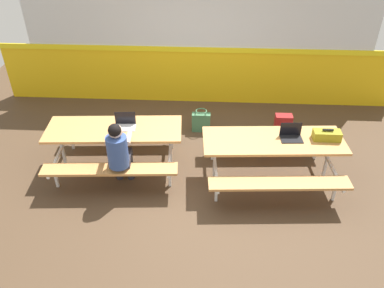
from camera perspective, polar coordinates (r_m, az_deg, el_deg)
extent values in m
cube|color=#4C3826|center=(6.24, -0.08, -5.04)|extent=(10.00, 10.00, 0.02)
cube|color=yellow|center=(8.15, 0.95, 9.84)|extent=(8.00, 0.12, 1.10)
cube|color=yellow|center=(7.85, 0.97, 13.61)|extent=(8.00, 0.03, 0.10)
cube|color=silver|center=(7.67, 1.05, 19.02)|extent=(6.72, 0.12, 1.40)
cube|color=tan|center=(6.18, -11.33, 2.13)|extent=(2.14, 0.89, 0.04)
cube|color=tan|center=(5.84, -11.95, -3.64)|extent=(2.00, 0.41, 0.04)
cube|color=tan|center=(6.86, -10.27, 2.96)|extent=(2.00, 0.41, 0.04)
cube|color=white|center=(6.59, -18.39, -0.70)|extent=(0.04, 0.04, 0.70)
cube|color=white|center=(6.57, -18.45, -0.41)|extent=(0.14, 1.55, 0.04)
cube|color=white|center=(6.29, -19.30, -4.46)|extent=(0.04, 0.04, 0.41)
cube|color=white|center=(7.07, -17.16, 0.73)|extent=(0.04, 0.04, 0.41)
cube|color=white|center=(6.28, -3.16, -0.62)|extent=(0.04, 0.04, 0.70)
cube|color=white|center=(6.26, -3.18, -0.32)|extent=(0.14, 1.55, 0.04)
cube|color=white|center=(5.97, -3.28, -4.59)|extent=(0.04, 0.04, 0.41)
cube|color=white|center=(6.78, -2.98, 0.87)|extent=(0.04, 0.04, 0.41)
cube|color=tan|center=(5.92, 11.83, 0.48)|extent=(2.14, 0.89, 0.04)
cube|color=tan|center=(5.60, 12.65, -5.64)|extent=(2.00, 0.41, 0.04)
cube|color=tan|center=(6.60, 10.54, 1.51)|extent=(2.00, 0.41, 0.04)
cube|color=white|center=(6.01, 3.31, -2.48)|extent=(0.04, 0.04, 0.70)
cube|color=white|center=(5.99, 3.32, -2.18)|extent=(0.14, 1.55, 0.04)
cube|color=white|center=(5.71, 3.57, -6.73)|extent=(0.04, 0.04, 0.41)
cube|color=white|center=(6.51, 3.00, -0.79)|extent=(0.04, 0.04, 0.41)
cube|color=white|center=(6.37, 19.08, -2.23)|extent=(0.04, 0.04, 0.70)
cube|color=white|center=(6.35, 19.14, -1.94)|extent=(0.14, 1.55, 0.04)
cube|color=white|center=(6.09, 20.17, -6.20)|extent=(0.04, 0.04, 0.41)
cube|color=white|center=(6.84, 17.66, -0.65)|extent=(0.04, 0.04, 0.41)
cylinder|color=#2D2D38|center=(6.20, -10.69, -3.28)|extent=(0.11, 0.11, 0.45)
cylinder|color=#2D2D38|center=(6.17, -9.04, -3.28)|extent=(0.11, 0.11, 0.45)
cube|color=#2D2D38|center=(5.89, -10.32, -2.01)|extent=(0.32, 0.40, 0.12)
cylinder|color=#334C8C|center=(5.62, -10.81, -1.09)|extent=(0.30, 0.30, 0.48)
cylinder|color=beige|center=(5.75, -12.00, 0.85)|extent=(0.10, 0.30, 0.08)
cylinder|color=beige|center=(5.70, -9.24, 0.87)|extent=(0.10, 0.30, 0.08)
sphere|color=beige|center=(5.45, -11.15, 1.84)|extent=(0.20, 0.20, 0.20)
sphere|color=black|center=(5.41, -11.24, 1.98)|extent=(0.18, 0.18, 0.18)
cube|color=silver|center=(6.13, -9.75, 2.36)|extent=(0.33, 0.24, 0.01)
cube|color=black|center=(6.16, -9.72, 3.77)|extent=(0.32, 0.03, 0.21)
cube|color=black|center=(5.97, 14.29, 0.71)|extent=(0.33, 0.24, 0.01)
cube|color=black|center=(5.99, 14.23, 2.16)|extent=(0.32, 0.03, 0.21)
cube|color=olive|center=(6.09, 19.08, 1.21)|extent=(0.40, 0.18, 0.14)
cube|color=black|center=(6.04, 19.25, 1.96)|extent=(0.16, 0.02, 0.02)
cube|color=maroon|center=(7.27, 13.10, 2.60)|extent=(0.30, 0.18, 0.44)
cube|color=maroon|center=(7.40, 12.92, 2.62)|extent=(0.21, 0.04, 0.19)
cube|color=#3F724C|center=(7.27, 1.34, 3.20)|extent=(0.34, 0.14, 0.36)
torus|color=#3F724C|center=(7.14, 1.37, 4.84)|extent=(0.21, 0.21, 0.02)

